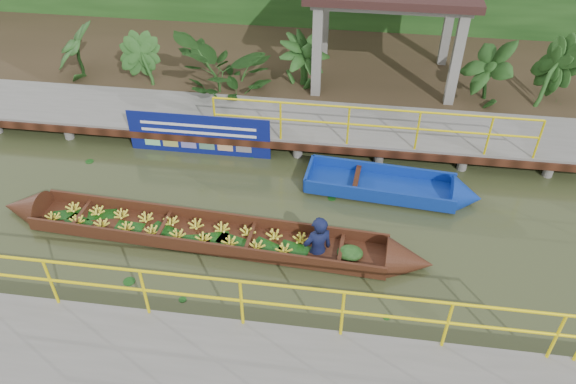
# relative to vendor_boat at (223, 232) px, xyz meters

# --- Properties ---
(ground) EXTENTS (80.00, 80.00, 0.00)m
(ground) POSITION_rel_vendor_boat_xyz_m (0.15, 0.54, -0.25)
(ground) COLOR #2F371B
(ground) RESTS_ON ground
(land_strip) EXTENTS (30.00, 8.00, 0.45)m
(land_strip) POSITION_rel_vendor_boat_xyz_m (0.15, 8.04, -0.03)
(land_strip) COLOR #332919
(land_strip) RESTS_ON ground
(far_dock) EXTENTS (16.00, 2.06, 1.66)m
(far_dock) POSITION_rel_vendor_boat_xyz_m (0.17, 3.97, 0.22)
(far_dock) COLOR slate
(far_dock) RESTS_ON ground
(vendor_boat) EXTENTS (9.28, 1.44, 2.14)m
(vendor_boat) POSITION_rel_vendor_boat_xyz_m (0.00, 0.00, 0.00)
(vendor_boat) COLOR #391C0F
(vendor_boat) RESTS_ON ground
(moored_blue_boat) EXTENTS (4.01, 1.36, 0.94)m
(moored_blue_boat) POSITION_rel_vendor_boat_xyz_m (4.14, 2.01, -0.09)
(moored_blue_boat) COLOR navy
(moored_blue_boat) RESTS_ON ground
(blue_banner) EXTENTS (3.55, 0.04, 1.11)m
(blue_banner) POSITION_rel_vendor_boat_xyz_m (-1.27, 3.02, 0.30)
(blue_banner) COLOR navy
(blue_banner) RESTS_ON ground
(tropical_plants) EXTENTS (14.15, 1.15, 1.44)m
(tropical_plants) POSITION_rel_vendor_boat_xyz_m (0.68, 5.84, 0.92)
(tropical_plants) COLOR #163912
(tropical_plants) RESTS_ON ground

